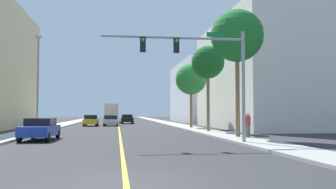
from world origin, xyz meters
name	(u,v)px	position (x,y,z in m)	size (l,w,h in m)	color
ground	(119,125)	(0.00, 42.00, 0.00)	(192.00, 192.00, 0.00)	#2D2D30
sidewalk_left	(60,125)	(-7.97, 42.00, 0.07)	(2.53, 168.00, 0.15)	beige
sidewalk_right	(175,125)	(7.97, 42.00, 0.07)	(2.53, 168.00, 0.15)	#9E9B93
lane_marking_center	(119,125)	(0.00, 42.00, 0.00)	(0.16, 144.00, 0.01)	yellow
building_right_near	(264,75)	(17.07, 31.44, 6.25)	(11.37, 22.12, 12.51)	silver
building_right_far	(220,93)	(19.40, 58.24, 5.56)	(16.04, 23.17, 11.13)	silver
traffic_signal_mast	(203,61)	(4.67, 10.82, 4.82)	(8.37, 0.36, 6.49)	gray
street_lamp	(38,78)	(-7.21, 23.72, 4.85)	(0.56, 0.28, 8.55)	gray
palm_near	(237,36)	(8.24, 15.25, 7.30)	(3.76, 3.76, 9.08)	brown
palm_mid	(208,63)	(8.09, 23.12, 6.45)	(3.06, 3.06, 7.89)	brown
palm_far	(191,79)	(8.10, 30.99, 5.61)	(3.55, 3.55, 7.27)	brown
car_yellow	(91,120)	(-3.72, 40.47, 0.76)	(1.89, 4.07, 1.49)	gold
car_gray	(109,119)	(-1.45, 49.24, 0.73)	(1.92, 4.11, 1.39)	slate
car_silver	(111,120)	(-1.04, 40.81, 0.73)	(2.06, 4.03, 1.40)	#BCBCC1
car_blue	(40,129)	(-5.31, 15.59, 0.77)	(2.02, 4.50, 1.47)	#1E389E
car_black	(127,119)	(1.38, 50.03, 0.76)	(1.99, 4.30, 1.49)	black
delivery_truck	(111,113)	(-1.26, 57.28, 1.75)	(2.48, 8.74, 3.33)	#194799
pedestrian	(248,125)	(8.82, 14.80, 0.98)	(0.38, 0.38, 1.67)	#726651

